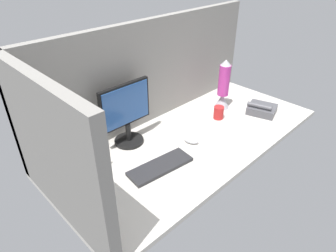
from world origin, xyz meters
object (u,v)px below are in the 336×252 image
(mug_ceramic_white, at_px, (99,163))
(mug_red_plastic, at_px, (219,113))
(keyboard, at_px, (160,166))
(lava_lamp, at_px, (223,88))
(desk_phone, at_px, (262,109))
(mouse, at_px, (191,140))
(monitor, at_px, (126,113))

(mug_ceramic_white, bearing_deg, mug_red_plastic, -6.87)
(mug_ceramic_white, bearing_deg, keyboard, -42.26)
(lava_lamp, bearing_deg, desk_phone, -63.45)
(mug_red_plastic, distance_m, mug_ceramic_white, 0.92)
(keyboard, xyz_separation_m, mouse, (0.30, 0.05, 0.01))
(monitor, distance_m, lava_lamp, 0.80)
(mug_red_plastic, relative_size, mug_ceramic_white, 0.82)
(mug_ceramic_white, bearing_deg, mouse, -17.78)
(mouse, relative_size, desk_phone, 0.41)
(mouse, relative_size, lava_lamp, 0.26)
(monitor, relative_size, keyboard, 1.04)
(keyboard, distance_m, lava_lamp, 0.86)
(monitor, height_order, keyboard, monitor)
(mouse, height_order, mug_red_plastic, mug_red_plastic)
(mouse, relative_size, mug_ceramic_white, 0.86)
(keyboard, relative_size, desk_phone, 1.60)
(mouse, height_order, desk_phone, desk_phone)
(monitor, bearing_deg, desk_phone, -22.90)
(mouse, bearing_deg, keyboard, 173.22)
(keyboard, relative_size, mug_ceramic_white, 3.33)
(mug_ceramic_white, distance_m, desk_phone, 1.23)
(monitor, relative_size, mouse, 4.02)
(keyboard, distance_m, mug_red_plastic, 0.68)
(keyboard, xyz_separation_m, desk_phone, (0.95, -0.06, 0.02))
(keyboard, bearing_deg, mug_red_plastic, 16.02)
(mug_red_plastic, xyz_separation_m, desk_phone, (0.28, -0.17, -0.01))
(mouse, bearing_deg, monitor, 118.77)
(keyboard, distance_m, mouse, 0.31)
(mouse, xyz_separation_m, lava_lamp, (0.52, 0.15, 0.14))
(monitor, distance_m, desk_phone, 1.01)
(keyboard, bearing_deg, mouse, 14.97)
(mouse, bearing_deg, desk_phone, -24.62)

